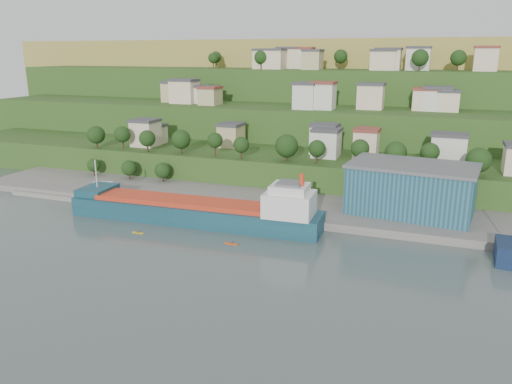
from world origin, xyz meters
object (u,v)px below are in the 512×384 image
at_px(caravan, 103,187).
at_px(kayak_orange, 231,243).
at_px(warehouse, 411,188).
at_px(cargo_ship_near, 201,213).

relative_size(caravan, kayak_orange, 1.80).
xyz_separation_m(warehouse, kayak_orange, (-36.36, -32.06, -8.19)).
distance_m(warehouse, caravan, 89.70).
bearing_deg(cargo_ship_near, kayak_orange, -42.30).
relative_size(cargo_ship_near, kayak_orange, 20.45).
distance_m(cargo_ship_near, warehouse, 53.96).
bearing_deg(caravan, warehouse, -14.90).
distance_m(caravan, kayak_orange, 58.02).
height_order(warehouse, kayak_orange, warehouse).
bearing_deg(warehouse, caravan, -168.21).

